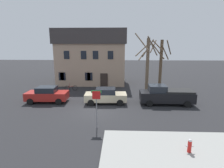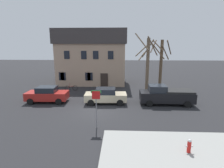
# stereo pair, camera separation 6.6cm
# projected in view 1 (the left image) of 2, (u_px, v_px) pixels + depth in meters

# --- Properties ---
(ground_plane) EXTENTS (120.00, 120.00, 0.00)m
(ground_plane) POSITION_uv_depth(u_px,v_px,m) (95.00, 111.00, 16.78)
(ground_plane) COLOR #262628
(sidewalk_slab) EXTENTS (9.17, 7.34, 0.12)m
(sidewalk_slab) POSITION_uv_depth(u_px,v_px,m) (188.00, 167.00, 8.96)
(sidewalk_slab) COLOR #999993
(sidewalk_slab) RESTS_ON ground_plane
(building_main) EXTENTS (11.07, 7.22, 8.62)m
(building_main) POSITION_uv_depth(u_px,v_px,m) (92.00, 56.00, 28.94)
(building_main) COLOR tan
(building_main) RESTS_ON ground_plane
(tree_bare_near) EXTENTS (2.91, 3.32, 7.70)m
(tree_bare_near) POSITION_uv_depth(u_px,v_px,m) (147.00, 63.00, 22.38)
(tree_bare_near) COLOR brown
(tree_bare_near) RESTS_ON ground_plane
(tree_bare_mid) EXTENTS (3.01, 3.02, 6.92)m
(tree_bare_mid) POSITION_uv_depth(u_px,v_px,m) (161.00, 63.00, 23.30)
(tree_bare_mid) COLOR brown
(tree_bare_mid) RESTS_ON ground_plane
(car_red_sedan) EXTENTS (4.50, 2.19, 1.75)m
(car_red_sedan) POSITION_uv_depth(u_px,v_px,m) (47.00, 94.00, 19.25)
(car_red_sedan) COLOR #AD231E
(car_red_sedan) RESTS_ON ground_plane
(car_beige_sedan) EXTENTS (4.53, 2.14, 1.68)m
(car_beige_sedan) POSITION_uv_depth(u_px,v_px,m) (106.00, 96.00, 18.86)
(car_beige_sedan) COLOR #C6B793
(car_beige_sedan) RESTS_ON ground_plane
(pickup_truck_black) EXTENTS (5.62, 2.30, 2.06)m
(pickup_truck_black) POSITION_uv_depth(u_px,v_px,m) (166.00, 95.00, 18.59)
(pickup_truck_black) COLOR black
(pickup_truck_black) RESTS_ON ground_plane
(fire_hydrant) EXTENTS (0.42, 0.22, 0.82)m
(fire_hydrant) POSITION_uv_depth(u_px,v_px,m) (190.00, 145.00, 10.02)
(fire_hydrant) COLOR red
(fire_hydrant) RESTS_ON sidewalk_slab
(street_sign_pole) EXTENTS (0.76, 0.07, 2.95)m
(street_sign_pole) POSITION_uv_depth(u_px,v_px,m) (96.00, 102.00, 12.89)
(street_sign_pole) COLOR slate
(street_sign_pole) RESTS_ON ground_plane
(bicycle_leaning) EXTENTS (1.72, 0.41, 1.03)m
(bicycle_leaning) POSITION_uv_depth(u_px,v_px,m) (71.00, 88.00, 24.28)
(bicycle_leaning) COLOR black
(bicycle_leaning) RESTS_ON ground_plane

